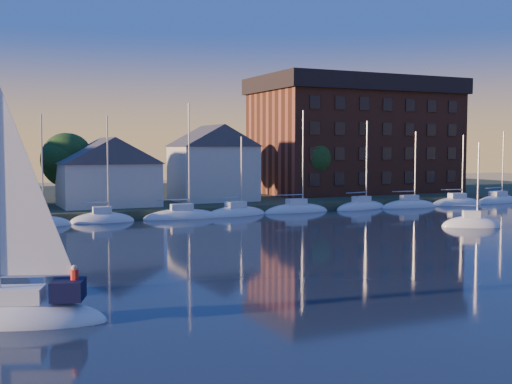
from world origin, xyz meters
TOP-DOWN VIEW (x-y plane):
  - shoreline_land at (0.00, 75.00)m, footprint 160.00×50.00m
  - wooden_dock at (0.00, 52.00)m, footprint 120.00×3.00m
  - clubhouse_centre at (-6.00, 57.00)m, footprint 11.55×8.40m
  - clubhouse_east at (8.00, 59.00)m, footprint 10.50×8.40m
  - condo_block at (34.00, 64.95)m, footprint 31.00×17.00m
  - tree_line at (2.00, 63.00)m, footprint 93.40×5.40m
  - moored_fleet at (4.00, 49.00)m, footprint 95.50×2.40m
  - hero_sailboat at (-19.69, 11.67)m, footprint 8.34×5.11m
  - drifting_sailboat_right at (24.06, 29.63)m, footprint 5.89×4.64m

SIDE VIEW (x-z plane):
  - shoreline_land at x=0.00m, z-range -1.00..1.00m
  - wooden_dock at x=0.00m, z-range -0.50..0.50m
  - drifting_sailboat_right at x=24.06m, z-range -4.67..4.86m
  - moored_fleet at x=4.00m, z-range -5.93..6.12m
  - hero_sailboat at x=-19.69m, z-range -5.77..6.86m
  - clubhouse_centre at x=-6.00m, z-range 1.09..9.17m
  - clubhouse_east at x=8.00m, z-range 1.10..10.90m
  - tree_line at x=2.00m, z-range 2.73..11.63m
  - condo_block at x=34.00m, z-range 1.09..18.49m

